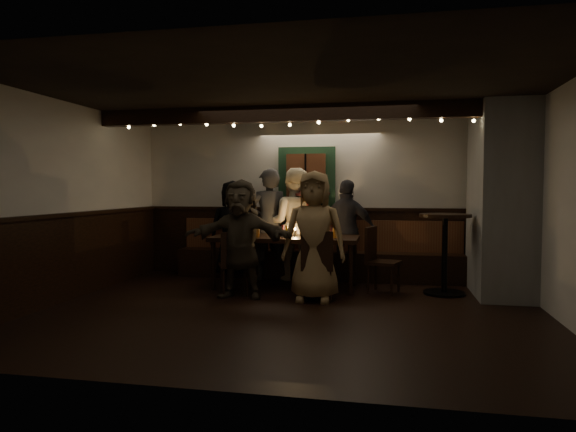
% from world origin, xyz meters
% --- Properties ---
extents(room, '(6.02, 5.01, 2.62)m').
position_xyz_m(room, '(1.07, 1.42, 1.07)').
color(room, black).
rests_on(room, ground).
extents(dining_table, '(2.14, 0.92, 0.93)m').
position_xyz_m(dining_table, '(-0.35, 1.40, 0.70)').
color(dining_table, black).
rests_on(dining_table, ground).
extents(chair_near_left, '(0.53, 0.53, 0.88)m').
position_xyz_m(chair_near_left, '(-0.90, 0.69, 0.50)').
color(chair_near_left, black).
rests_on(chair_near_left, ground).
extents(chair_near_right, '(0.46, 0.46, 0.92)m').
position_xyz_m(chair_near_right, '(0.24, 0.60, 0.52)').
color(chair_near_right, black).
rests_on(chair_near_right, ground).
extents(chair_end, '(0.52, 0.52, 0.92)m').
position_xyz_m(chair_end, '(1.00, 1.33, 0.52)').
color(chair_end, black).
rests_on(chair_end, ground).
extents(high_top, '(0.70, 0.70, 1.12)m').
position_xyz_m(high_top, '(1.91, 1.37, 0.71)').
color(high_top, black).
rests_on(high_top, ground).
extents(person_a, '(0.88, 0.67, 1.60)m').
position_xyz_m(person_a, '(-1.38, 2.14, 0.80)').
color(person_a, black).
rests_on(person_a, ground).
extents(person_b, '(0.77, 0.65, 1.78)m').
position_xyz_m(person_b, '(-0.75, 2.03, 0.89)').
color(person_b, '#353536').
rests_on(person_b, ground).
extents(person_c, '(0.88, 0.70, 1.79)m').
position_xyz_m(person_c, '(-0.35, 2.09, 0.90)').
color(person_c, '#F3E4BF').
rests_on(person_c, ground).
extents(person_d, '(1.05, 0.64, 1.58)m').
position_xyz_m(person_d, '(-0.06, 2.08, 0.79)').
color(person_d, '#57211E').
rests_on(person_d, ground).
extents(person_e, '(1.01, 0.62, 1.61)m').
position_xyz_m(person_e, '(0.51, 2.08, 0.80)').
color(person_e, '#26262C').
rests_on(person_e, ground).
extents(person_f, '(1.48, 0.49, 1.59)m').
position_xyz_m(person_f, '(-0.80, 0.62, 0.80)').
color(person_f, '#3B3225').
rests_on(person_f, ground).
extents(person_g, '(0.83, 0.55, 1.70)m').
position_xyz_m(person_g, '(0.20, 0.61, 0.85)').
color(person_g, '#97774B').
rests_on(person_g, ground).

